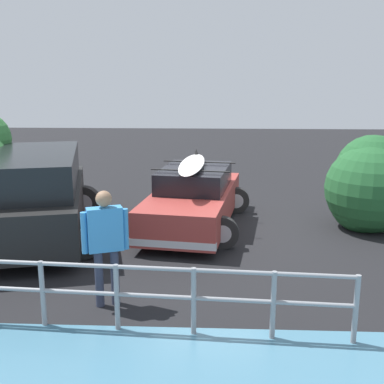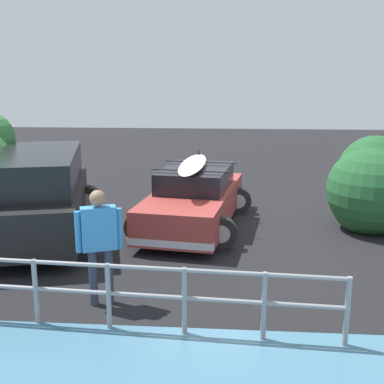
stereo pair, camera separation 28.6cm
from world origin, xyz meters
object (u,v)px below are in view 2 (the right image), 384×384
(suv_car, at_px, (36,194))
(person_bystander, at_px, (99,237))
(sedan_car, at_px, (194,199))
(bush_near_left, at_px, (375,188))

(suv_car, relative_size, person_bystander, 2.81)
(sedan_car, height_order, person_bystander, person_bystander)
(sedan_car, height_order, suv_car, suv_car)
(sedan_car, xyz_separation_m, bush_near_left, (-3.98, -0.05, 0.30))
(sedan_car, relative_size, person_bystander, 2.55)
(sedan_car, relative_size, suv_car, 0.91)
(person_bystander, bearing_deg, suv_car, -54.09)
(suv_car, bearing_deg, bush_near_left, -171.57)
(suv_car, xyz_separation_m, bush_near_left, (-7.24, -1.07, -0.00))
(sedan_car, bearing_deg, suv_car, 17.40)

